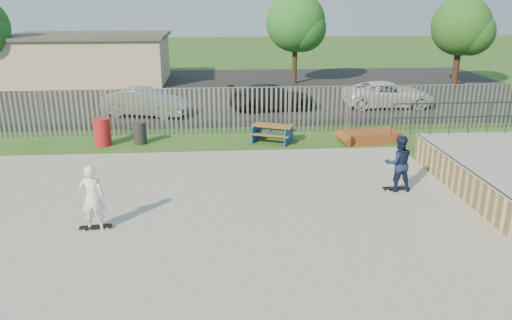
{
  "coord_description": "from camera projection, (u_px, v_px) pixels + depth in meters",
  "views": [
    {
      "loc": [
        0.58,
        -11.92,
        5.77
      ],
      "look_at": [
        1.64,
        2.0,
        1.1
      ],
      "focal_mm": 35.0,
      "sensor_mm": 36.0,
      "label": 1
    }
  ],
  "objects": [
    {
      "name": "car_dark",
      "position": [
        273.0,
        97.0,
        25.82
      ],
      "size": [
        4.67,
        2.33,
        1.3
      ],
      "primitive_type": "imported",
      "rotation": [
        0.0,
        0.0,
        1.69
      ],
      "color": "black",
      "rests_on": "parking_lot"
    },
    {
      "name": "trash_bin_red",
      "position": [
        102.0,
        132.0,
        19.8
      ],
      "size": [
        0.66,
        0.66,
        1.1
      ],
      "primitive_type": "cylinder",
      "color": "#AA1A1D",
      "rests_on": "ground"
    },
    {
      "name": "ground",
      "position": [
        199.0,
        225.0,
        13.06
      ],
      "size": [
        120.0,
        120.0,
        0.0
      ],
      "primitive_type": "plane",
      "color": "#25591E",
      "rests_on": "ground"
    },
    {
      "name": "fence",
      "position": [
        232.0,
        139.0,
        17.15
      ],
      "size": [
        26.04,
        16.02,
        2.0
      ],
      "color": "gray",
      "rests_on": "ground"
    },
    {
      "name": "concrete_slab",
      "position": [
        199.0,
        223.0,
        13.04
      ],
      "size": [
        15.0,
        12.0,
        0.15
      ],
      "primitive_type": "cube",
      "color": "gray",
      "rests_on": "ground"
    },
    {
      "name": "building",
      "position": [
        91.0,
        58.0,
        33.73
      ],
      "size": [
        10.4,
        6.4,
        3.2
      ],
      "color": "#C3B596",
      "rests_on": "ground"
    },
    {
      "name": "picnic_table",
      "position": [
        273.0,
        133.0,
        20.39
      ],
      "size": [
        2.03,
        1.88,
        0.69
      ],
      "rotation": [
        0.0,
        0.0,
        -0.4
      ],
      "color": "brown",
      "rests_on": "ground"
    },
    {
      "name": "funbox",
      "position": [
        370.0,
        136.0,
        20.4
      ],
      "size": [
        2.31,
        1.4,
        0.43
      ],
      "rotation": [
        0.0,
        0.0,
        0.16
      ],
      "color": "brown",
      "rests_on": "ground"
    },
    {
      "name": "skater_white",
      "position": [
        93.0,
        198.0,
        12.26
      ],
      "size": [
        0.64,
        0.45,
        1.7
      ],
      "primitive_type": "imported",
      "rotation": [
        0.0,
        0.0,
        3.08
      ],
      "color": "white",
      "rests_on": "concrete_slab"
    },
    {
      "name": "skateboard_b",
      "position": [
        96.0,
        227.0,
        12.52
      ],
      "size": [
        0.82,
        0.29,
        0.08
      ],
      "rotation": [
        0.0,
        0.0,
        0.11
      ],
      "color": "black",
      "rests_on": "concrete_slab"
    },
    {
      "name": "trash_bin_grey",
      "position": [
        140.0,
        133.0,
        20.05
      ],
      "size": [
        0.53,
        0.53,
        0.89
      ],
      "primitive_type": "cylinder",
      "color": "#262628",
      "rests_on": "ground"
    },
    {
      "name": "tree_mid",
      "position": [
        296.0,
        22.0,
        32.41
      ],
      "size": [
        3.85,
        3.85,
        5.93
      ],
      "color": "#3C2A18",
      "rests_on": "ground"
    },
    {
      "name": "parking_lot",
      "position": [
        209.0,
        91.0,
        31.03
      ],
      "size": [
        40.0,
        18.0,
        0.02
      ],
      "primitive_type": "cube",
      "color": "black",
      "rests_on": "ground"
    },
    {
      "name": "skater_navy",
      "position": [
        398.0,
        163.0,
        14.75
      ],
      "size": [
        0.83,
        0.65,
        1.7
      ],
      "primitive_type": "imported",
      "rotation": [
        0.0,
        0.0,
        3.13
      ],
      "color": "#141D3E",
      "rests_on": "concrete_slab"
    },
    {
      "name": "car_silver",
      "position": [
        145.0,
        102.0,
        24.47
      ],
      "size": [
        4.37,
        2.46,
        1.36
      ],
      "primitive_type": "imported",
      "rotation": [
        0.0,
        0.0,
        1.31
      ],
      "color": "#B6B6BB",
      "rests_on": "parking_lot"
    },
    {
      "name": "car_white",
      "position": [
        388.0,
        94.0,
        26.48
      ],
      "size": [
        4.82,
        2.3,
        1.33
      ],
      "primitive_type": "imported",
      "rotation": [
        0.0,
        0.0,
        1.55
      ],
      "color": "white",
      "rests_on": "parking_lot"
    },
    {
      "name": "skateboard_a",
      "position": [
        396.0,
        189.0,
        15.01
      ],
      "size": [
        0.8,
        0.21,
        0.08
      ],
      "rotation": [
        0.0,
        0.0,
        -0.01
      ],
      "color": "black",
      "rests_on": "concrete_slab"
    },
    {
      "name": "tree_right",
      "position": [
        461.0,
        26.0,
        31.31
      ],
      "size": [
        3.68,
        3.68,
        5.68
      ],
      "color": "#3D2318",
      "rests_on": "ground"
    }
  ]
}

